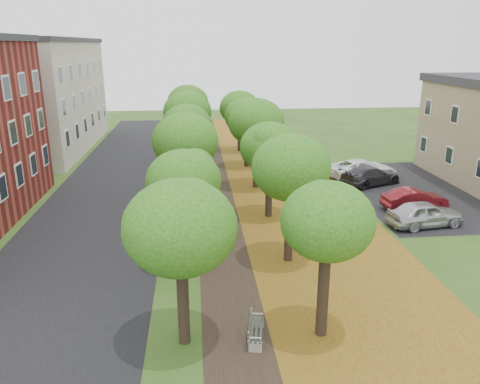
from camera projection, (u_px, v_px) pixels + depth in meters
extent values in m
plane|color=#2D4C19|center=(248.00, 338.00, 16.36)|extent=(120.00, 120.00, 0.00)
cube|color=black|center=(105.00, 205.00, 29.90)|extent=(8.00, 70.00, 0.01)
cube|color=black|center=(222.00, 201.00, 30.59)|extent=(3.20, 70.00, 0.01)
cube|color=olive|center=(297.00, 199.00, 31.05)|extent=(7.50, 70.00, 0.01)
cube|color=black|center=(413.00, 191.00, 32.79)|extent=(9.00, 16.00, 0.01)
cylinder|color=black|center=(183.00, 302.00, 15.69)|extent=(0.40, 0.40, 3.08)
ellipsoid|color=#1F5812|center=(180.00, 228.00, 14.88)|extent=(3.52, 3.52, 2.99)
cylinder|color=black|center=(186.00, 234.00, 21.38)|extent=(0.40, 0.40, 3.08)
ellipsoid|color=#1F5812|center=(183.00, 177.00, 20.57)|extent=(3.52, 3.52, 2.99)
cylinder|color=black|center=(187.00, 194.00, 27.08)|extent=(0.40, 0.40, 3.08)
ellipsoid|color=#1F5812|center=(185.00, 148.00, 26.27)|extent=(3.52, 3.52, 2.99)
cylinder|color=black|center=(188.00, 168.00, 32.77)|extent=(0.40, 0.40, 3.08)
ellipsoid|color=#1F5812|center=(187.00, 130.00, 31.96)|extent=(3.52, 3.52, 2.99)
cylinder|color=black|center=(189.00, 149.00, 38.46)|extent=(0.40, 0.40, 3.08)
ellipsoid|color=#1F5812|center=(187.00, 117.00, 37.65)|extent=(3.52, 3.52, 2.99)
cylinder|color=black|center=(189.00, 136.00, 44.16)|extent=(0.40, 0.40, 3.08)
ellipsoid|color=#1F5812|center=(188.00, 107.00, 43.35)|extent=(3.52, 3.52, 2.99)
cylinder|color=black|center=(323.00, 295.00, 16.13)|extent=(0.40, 0.40, 3.08)
ellipsoid|color=#1F5812|center=(327.00, 223.00, 15.32)|extent=(3.52, 3.52, 2.99)
cylinder|color=black|center=(289.00, 230.00, 21.83)|extent=(0.40, 0.40, 3.08)
ellipsoid|color=#1F5812|center=(291.00, 174.00, 21.02)|extent=(3.52, 3.52, 2.99)
cylinder|color=black|center=(269.00, 191.00, 27.52)|extent=(0.40, 0.40, 3.08)
ellipsoid|color=#1F5812|center=(270.00, 147.00, 26.71)|extent=(3.52, 3.52, 2.99)
cylinder|color=black|center=(256.00, 166.00, 33.21)|extent=(0.40, 0.40, 3.08)
ellipsoid|color=#1F5812|center=(256.00, 129.00, 32.40)|extent=(3.52, 3.52, 2.99)
cylinder|color=black|center=(246.00, 148.00, 38.91)|extent=(0.40, 0.40, 3.08)
ellipsoid|color=#1F5812|center=(247.00, 116.00, 38.10)|extent=(3.52, 3.52, 2.99)
cylinder|color=black|center=(240.00, 135.00, 44.60)|extent=(0.40, 0.40, 3.08)
ellipsoid|color=#1F5812|center=(240.00, 107.00, 43.79)|extent=(3.52, 3.52, 2.99)
cube|color=beige|center=(32.00, 97.00, 44.59)|extent=(10.00, 20.00, 10.00)
cube|color=#2D2D33|center=(25.00, 40.00, 43.02)|extent=(10.30, 20.30, 0.40)
cube|color=#273128|center=(257.00, 329.00, 16.16)|extent=(0.69, 1.64, 0.04)
cube|color=#273128|center=(250.00, 323.00, 16.11)|extent=(0.33, 1.58, 0.23)
cube|color=silver|center=(255.00, 347.00, 15.53)|extent=(0.45, 0.13, 0.40)
cube|color=silver|center=(258.00, 322.00, 16.92)|extent=(0.45, 0.13, 0.40)
cube|color=silver|center=(255.00, 338.00, 15.43)|extent=(0.40, 0.13, 0.04)
cube|color=silver|center=(258.00, 314.00, 16.81)|extent=(0.40, 0.13, 0.04)
imported|color=#BAB9BF|center=(425.00, 214.00, 26.22)|extent=(4.51, 2.38, 1.46)
imported|color=maroon|center=(415.00, 199.00, 28.90)|extent=(4.09, 1.75, 1.31)
imported|color=#313035|center=(370.00, 176.00, 34.00)|extent=(5.14, 3.66, 1.38)
imported|color=white|center=(363.00, 169.00, 35.59)|extent=(5.60, 3.32, 1.46)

